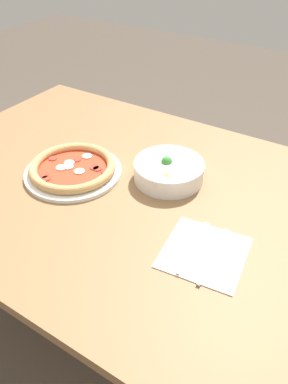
% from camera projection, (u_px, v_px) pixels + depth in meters
% --- Properties ---
extents(ground_plane, '(8.00, 8.00, 0.00)m').
position_uv_depth(ground_plane, '(123.00, 325.00, 1.54)').
color(ground_plane, '#4C4238').
extents(dining_table, '(1.29, 0.93, 0.73)m').
position_uv_depth(dining_table, '(116.00, 206.00, 1.15)').
color(dining_table, olive).
rests_on(dining_table, ground_plane).
extents(pizza, '(0.29, 0.29, 0.04)m').
position_uv_depth(pizza, '(73.00, 169.00, 1.11)').
color(pizza, white).
rests_on(pizza, dining_table).
extents(bowl, '(0.20, 0.20, 0.07)m').
position_uv_depth(bowl, '(169.00, 169.00, 1.08)').
color(bowl, white).
rests_on(bowl, dining_table).
extents(napkin, '(0.20, 0.20, 0.00)m').
position_uv_depth(napkin, '(204.00, 253.00, 0.86)').
color(napkin, white).
rests_on(napkin, dining_table).
extents(fork, '(0.02, 0.19, 0.00)m').
position_uv_depth(fork, '(193.00, 247.00, 0.87)').
color(fork, silver).
rests_on(fork, napkin).
extents(knife, '(0.02, 0.19, 0.01)m').
position_uv_depth(knife, '(212.00, 258.00, 0.85)').
color(knife, silver).
rests_on(knife, napkin).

